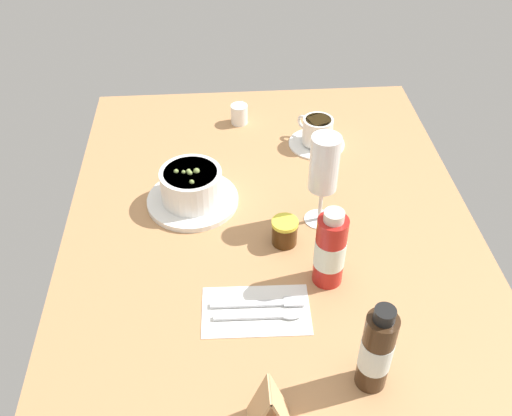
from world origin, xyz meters
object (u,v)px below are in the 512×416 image
at_px(creamer_jug, 239,114).
at_px(sauce_bottle_brown, 376,351).
at_px(cutlery_setting, 259,310).
at_px(sauce_bottle_red, 330,250).
at_px(menu_card, 269,406).
at_px(porridge_bowl, 192,188).
at_px(coffee_cup, 317,134).
at_px(jam_jar, 285,232).
at_px(wine_glass, 324,167).

relative_size(creamer_jug, sauce_bottle_brown, 0.32).
bearing_deg(cutlery_setting, sauce_bottle_red, 116.78).
bearing_deg(creamer_jug, menu_card, 0.13).
distance_m(porridge_bowl, menu_card, 0.53).
xyz_separation_m(cutlery_setting, sauce_bottle_red, (-0.07, 0.13, 0.07)).
height_order(coffee_cup, jam_jar, coffee_cup).
relative_size(coffee_cup, sauce_bottle_red, 0.83).
xyz_separation_m(porridge_bowl, jam_jar, (0.14, 0.18, -0.01)).
relative_size(jam_jar, sauce_bottle_red, 0.34).
xyz_separation_m(coffee_cup, sauce_bottle_red, (0.44, -0.05, 0.04)).
height_order(jam_jar, sauce_bottle_brown, sauce_bottle_brown).
bearing_deg(sauce_bottle_red, wine_glass, 176.02).
bearing_deg(creamer_jug, sauce_bottle_brown, 12.23).
xyz_separation_m(coffee_cup, sauce_bottle_brown, (0.65, -0.02, 0.05)).
bearing_deg(porridge_bowl, creamer_jug, 159.51).
xyz_separation_m(creamer_jug, menu_card, (0.82, 0.00, 0.02)).
bearing_deg(sauce_bottle_red, coffee_cup, 173.85).
distance_m(coffee_cup, creamer_jug, 0.21).
bearing_deg(menu_card, wine_glass, 161.87).
height_order(wine_glass, sauce_bottle_brown, wine_glass).
bearing_deg(sauce_bottle_brown, coffee_cup, 178.66).
relative_size(cutlery_setting, sauce_bottle_brown, 1.12).
bearing_deg(wine_glass, creamer_jug, -159.26).
distance_m(porridge_bowl, coffee_cup, 0.36).
xyz_separation_m(porridge_bowl, cutlery_setting, (0.30, 0.12, -0.04)).
bearing_deg(menu_card, coffee_cup, 165.85).
height_order(cutlery_setting, wine_glass, wine_glass).
height_order(coffee_cup, creamer_jug, coffee_cup).
xyz_separation_m(cutlery_setting, sauce_bottle_brown, (0.15, 0.16, 0.08)).
relative_size(sauce_bottle_brown, menu_card, 1.90).
relative_size(wine_glass, sauce_bottle_brown, 1.18).
relative_size(porridge_bowl, coffee_cup, 1.44).
height_order(porridge_bowl, cutlery_setting, porridge_bowl).
distance_m(coffee_cup, menu_card, 0.73).
bearing_deg(jam_jar, wine_glass, 127.58).
bearing_deg(jam_jar, porridge_bowl, -126.73).
bearing_deg(cutlery_setting, creamer_jug, -179.76).
relative_size(creamer_jug, menu_card, 0.61).
height_order(wine_glass, menu_card, wine_glass).
height_order(creamer_jug, jam_jar, same).
relative_size(porridge_bowl, sauce_bottle_red, 1.19).
bearing_deg(coffee_cup, creamer_jug, -121.70).
bearing_deg(coffee_cup, sauce_bottle_brown, -1.34).
distance_m(porridge_bowl, wine_glass, 0.29).
relative_size(porridge_bowl, wine_glass, 0.96).
bearing_deg(wine_glass, cutlery_setting, -31.80).
distance_m(cutlery_setting, jam_jar, 0.18).
xyz_separation_m(coffee_cup, menu_card, (0.71, -0.18, 0.01)).
xyz_separation_m(porridge_bowl, wine_glass, (0.07, 0.26, 0.09)).
relative_size(cutlery_setting, coffee_cup, 1.42).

